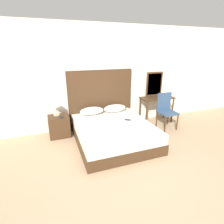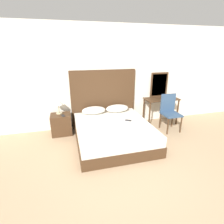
{
  "view_description": "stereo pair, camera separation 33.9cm",
  "coord_description": "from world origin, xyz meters",
  "px_view_note": "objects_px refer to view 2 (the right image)",
  "views": [
    {
      "loc": [
        -1.3,
        -2.21,
        2.07
      ],
      "look_at": [
        0.01,
        1.35,
        0.71
      ],
      "focal_mm": 28.0,
      "sensor_mm": 36.0,
      "label": 1
    },
    {
      "loc": [
        -0.97,
        -2.31,
        2.07
      ],
      "look_at": [
        0.01,
        1.35,
        0.71
      ],
      "focal_mm": 28.0,
      "sensor_mm": 36.0,
      "label": 2
    }
  ],
  "objects_px": {
    "table_lamp": "(58,103)",
    "chair": "(170,110)",
    "bed": "(113,133)",
    "phone_on_nightstand": "(63,116)",
    "phone_on_bed": "(128,120)",
    "nightstand": "(61,124)",
    "vanity_desk": "(161,103)"
  },
  "relations": [
    {
      "from": "table_lamp",
      "to": "chair",
      "type": "xyz_separation_m",
      "value": [
        2.84,
        -0.53,
        -0.27
      ]
    },
    {
      "from": "bed",
      "to": "phone_on_nightstand",
      "type": "bearing_deg",
      "value": 150.9
    },
    {
      "from": "phone_on_bed",
      "to": "nightstand",
      "type": "xyz_separation_m",
      "value": [
        -1.57,
        0.64,
        -0.2
      ]
    },
    {
      "from": "phone_on_bed",
      "to": "phone_on_nightstand",
      "type": "distance_m",
      "value": 1.6
    },
    {
      "from": "vanity_desk",
      "to": "nightstand",
      "type": "bearing_deg",
      "value": 179.43
    },
    {
      "from": "bed",
      "to": "nightstand",
      "type": "relative_size",
      "value": 3.61
    },
    {
      "from": "phone_on_bed",
      "to": "chair",
      "type": "bearing_deg",
      "value": 8.96
    },
    {
      "from": "nightstand",
      "to": "chair",
      "type": "xyz_separation_m",
      "value": [
        2.81,
        -0.45,
        0.28
      ]
    },
    {
      "from": "phone_on_nightstand",
      "to": "nightstand",
      "type": "bearing_deg",
      "value": 121.59
    },
    {
      "from": "bed",
      "to": "phone_on_nightstand",
      "type": "xyz_separation_m",
      "value": [
        -1.11,
        0.62,
        0.31
      ]
    },
    {
      "from": "table_lamp",
      "to": "vanity_desk",
      "type": "relative_size",
      "value": 0.38
    },
    {
      "from": "nightstand",
      "to": "vanity_desk",
      "type": "xyz_separation_m",
      "value": [
        2.79,
        -0.03,
        0.35
      ]
    },
    {
      "from": "nightstand",
      "to": "phone_on_bed",
      "type": "bearing_deg",
      "value": -22.3
    },
    {
      "from": "nightstand",
      "to": "vanity_desk",
      "type": "height_order",
      "value": "vanity_desk"
    },
    {
      "from": "nightstand",
      "to": "vanity_desk",
      "type": "bearing_deg",
      "value": -0.57
    },
    {
      "from": "phone_on_bed",
      "to": "phone_on_nightstand",
      "type": "height_order",
      "value": "phone_on_nightstand"
    },
    {
      "from": "bed",
      "to": "phone_on_bed",
      "type": "distance_m",
      "value": 0.47
    },
    {
      "from": "nightstand",
      "to": "chair",
      "type": "relative_size",
      "value": 0.55
    },
    {
      "from": "vanity_desk",
      "to": "phone_on_nightstand",
      "type": "bearing_deg",
      "value": -178.36
    },
    {
      "from": "bed",
      "to": "vanity_desk",
      "type": "height_order",
      "value": "vanity_desk"
    },
    {
      "from": "table_lamp",
      "to": "chair",
      "type": "relative_size",
      "value": 0.38
    },
    {
      "from": "nightstand",
      "to": "phone_on_nightstand",
      "type": "relative_size",
      "value": 3.26
    },
    {
      "from": "chair",
      "to": "nightstand",
      "type": "bearing_deg",
      "value": 170.93
    },
    {
      "from": "phone_on_nightstand",
      "to": "chair",
      "type": "xyz_separation_m",
      "value": [
        2.75,
        -0.34,
        0.01
      ]
    },
    {
      "from": "nightstand",
      "to": "vanity_desk",
      "type": "distance_m",
      "value": 2.81
    },
    {
      "from": "table_lamp",
      "to": "phone_on_nightstand",
      "type": "xyz_separation_m",
      "value": [
        0.09,
        -0.19,
        -0.27
      ]
    },
    {
      "from": "phone_on_nightstand",
      "to": "vanity_desk",
      "type": "distance_m",
      "value": 2.73
    },
    {
      "from": "vanity_desk",
      "to": "table_lamp",
      "type": "bearing_deg",
      "value": 177.72
    },
    {
      "from": "phone_on_nightstand",
      "to": "bed",
      "type": "bearing_deg",
      "value": -29.1
    },
    {
      "from": "table_lamp",
      "to": "vanity_desk",
      "type": "xyz_separation_m",
      "value": [
        2.82,
        -0.11,
        -0.19
      ]
    },
    {
      "from": "bed",
      "to": "chair",
      "type": "bearing_deg",
      "value": 9.48
    },
    {
      "from": "phone_on_bed",
      "to": "table_lamp",
      "type": "relative_size",
      "value": 0.45
    }
  ]
}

